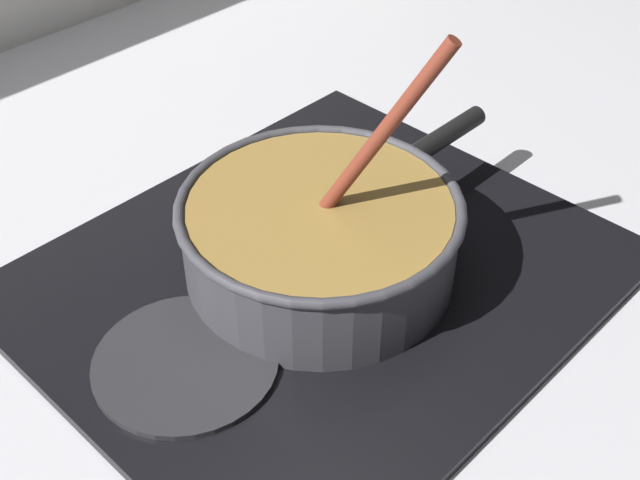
{
  "coord_description": "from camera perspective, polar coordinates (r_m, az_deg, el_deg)",
  "views": [
    {
      "loc": [
        -0.39,
        -0.35,
        0.58
      ],
      "look_at": [
        0.07,
        0.09,
        0.05
      ],
      "focal_mm": 47.22,
      "sensor_mm": 36.0,
      "label": 1
    }
  ],
  "objects": [
    {
      "name": "cooking_pan",
      "position": [
        0.82,
        0.06,
        0.32
      ],
      "size": [
        0.4,
        0.28,
        0.27
      ],
      "color": "#38383D",
      "rests_on": "hob_plate"
    },
    {
      "name": "burner_ring",
      "position": [
        0.85,
        0.0,
        -1.98
      ],
      "size": [
        0.2,
        0.2,
        0.01
      ],
      "primitive_type": "torus",
      "color": "#592D0C",
      "rests_on": "hob_plate"
    },
    {
      "name": "hob_plate",
      "position": [
        0.86,
        0.0,
        -2.48
      ],
      "size": [
        0.56,
        0.48,
        0.01
      ],
      "primitive_type": "cube",
      "color": "black",
      "rests_on": "ground"
    },
    {
      "name": "ground",
      "position": [
        0.8,
        1.18,
        -9.44
      ],
      "size": [
        2.4,
        1.6,
        0.04
      ],
      "primitive_type": "cube",
      "color": "#B7B7BC"
    },
    {
      "name": "spare_burner",
      "position": [
        0.77,
        -9.1,
        -8.19
      ],
      "size": [
        0.17,
        0.17,
        0.01
      ],
      "primitive_type": "cylinder",
      "color": "#262628",
      "rests_on": "hob_plate"
    }
  ]
}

